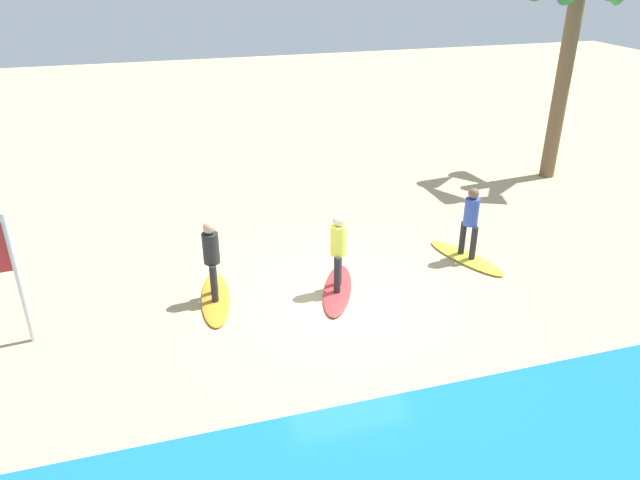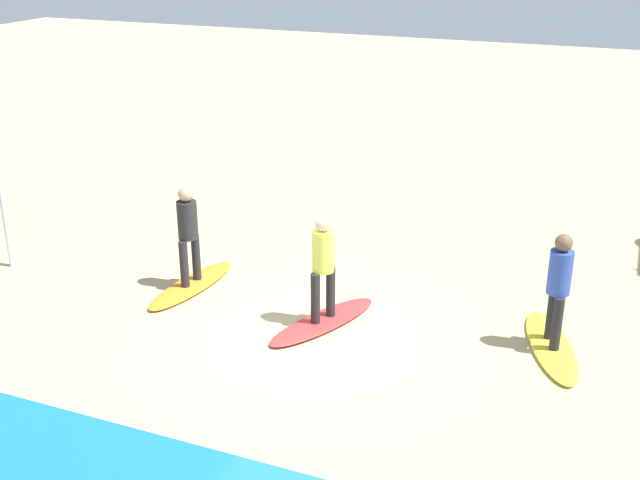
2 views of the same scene
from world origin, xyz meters
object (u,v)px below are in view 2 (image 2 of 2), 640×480
at_px(surfboard_yellow, 551,346).
at_px(surfboard_orange, 192,285).
at_px(surfer_yellow, 559,282).
at_px(surfer_red, 323,260).
at_px(surfboard_red, 323,321).
at_px(surfer_orange, 188,228).

bearing_deg(surfboard_yellow, surfboard_orange, -107.81).
bearing_deg(surfer_yellow, surfer_red, 9.31).
distance_m(surfer_yellow, surfboard_orange, 5.79).
height_order(surfboard_red, surfboard_orange, same).
bearing_deg(surfboard_yellow, surfer_red, -100.24).
distance_m(surfboard_yellow, surfboard_red, 3.28).
height_order(surfer_red, surfboard_orange, surfer_red).
height_order(surfer_yellow, surfboard_red, surfer_yellow).
relative_size(surfboard_red, surfer_orange, 1.28).
relative_size(surfboard_red, surfer_red, 1.28).
relative_size(surfer_red, surfboard_orange, 0.78).
distance_m(surfboard_orange, surfer_orange, 0.99).
bearing_deg(surfer_red, surfer_orange, -8.26).
xyz_separation_m(surfer_yellow, surfer_red, (3.24, 0.53, 0.00)).
bearing_deg(surfboard_yellow, surfboard_red, -100.24).
xyz_separation_m(surfer_yellow, surfer_orange, (5.70, 0.17, 0.00)).
bearing_deg(surfer_red, surfboard_orange, -8.26).
bearing_deg(surfboard_orange, surfboard_red, 87.80).
distance_m(surfboard_red, surfer_orange, 2.68).
distance_m(surfboard_yellow, surfboard_orange, 5.70).
xyz_separation_m(surfboard_yellow, surfboard_red, (3.24, 0.53, 0.00)).
bearing_deg(surfboard_orange, surfer_yellow, 97.79).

